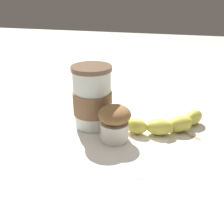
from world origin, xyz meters
The scene contains 6 objects.
ground_plane centered at (0.00, 0.00, 0.00)m, with size 3.00×3.00×0.00m, color beige.
paper_napkin centered at (0.00, 0.00, 0.00)m, with size 0.26×0.26×0.00m, color white.
coffee_cup centered at (-0.06, 0.03, 0.07)m, with size 0.09×0.09×0.15m.
muffin centered at (0.01, -0.02, 0.04)m, with size 0.07×0.07×0.08m.
banana centered at (0.12, 0.04, 0.02)m, with size 0.19×0.13×0.04m.
wooden_stirrer centered at (0.15, 0.05, 0.00)m, with size 0.11×0.01×0.00m, color tan.
Camera 1 is at (0.13, -0.51, 0.31)m, focal length 42.00 mm.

